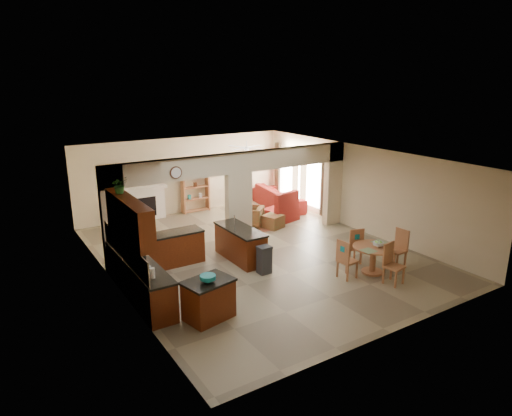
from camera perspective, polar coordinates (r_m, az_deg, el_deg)
floor at (r=13.19m, az=0.07°, el=-5.72°), size 10.00×10.00×0.00m
ceiling at (r=12.42m, az=0.07°, el=6.35°), size 10.00×10.00×0.00m
wall_back at (r=17.05m, az=-8.99°, el=4.06°), size 8.00×0.00×8.00m
wall_front at (r=9.16m, az=17.21°, el=-7.19°), size 8.00×0.00×8.00m
wall_left at (r=11.22m, az=-17.48°, el=-2.89°), size 0.00×10.00×10.00m
wall_right at (r=15.19m, az=12.93°, el=2.36°), size 0.00×10.00×10.00m
partition_left_pier at (r=12.21m, az=-17.38°, el=-1.34°), size 0.60×0.25×2.80m
partition_center_pier at (r=13.64m, az=-2.18°, el=-0.10°), size 0.80×0.25×2.20m
partition_right_pier at (r=15.69m, az=9.58°, el=2.98°), size 0.60×0.25×2.80m
partition_header at (r=13.32m, az=-2.24°, el=5.69°), size 8.00×0.25×0.60m
kitchen_counter at (r=11.51m, az=-13.19°, el=-7.05°), size 2.52×3.29×1.48m
upper_cabinets at (r=10.37m, az=-15.59°, el=-1.26°), size 0.35×2.40×0.90m
peninsula at (r=12.65m, az=-1.96°, el=-4.50°), size 0.70×1.85×0.91m
wall_clock at (r=12.33m, az=-9.97°, el=4.37°), size 0.34×0.03×0.34m
rug at (r=15.46m, az=-0.34°, el=-2.36°), size 1.60×1.30×0.01m
fireplace at (r=16.53m, az=-13.72°, el=0.60°), size 1.60×0.35×1.20m
shelving_unit at (r=17.14m, az=-7.60°, el=2.46°), size 1.00×0.32×1.80m
window_a at (r=16.86m, az=7.31°, el=3.30°), size 0.02×0.90×1.90m
window_b at (r=18.17m, az=3.90°, el=4.32°), size 0.02×0.90×1.90m
glazed_door at (r=17.54m, az=5.53°, el=3.35°), size 0.02×0.70×2.10m
drape_a_left at (r=16.39m, az=8.53°, el=2.88°), size 0.10×0.28×2.30m
drape_a_right at (r=17.29m, az=5.94°, el=3.66°), size 0.10×0.28×2.30m
drape_b_left at (r=17.68m, az=4.94°, el=3.97°), size 0.10×0.28×2.30m
drape_b_right at (r=18.63m, az=2.71°, el=4.64°), size 0.10×0.28×2.30m
ceiling_fan at (r=15.76m, az=-1.18°, el=7.56°), size 1.00×1.00×0.10m
kitchen_island at (r=9.75m, az=-5.94°, el=-11.28°), size 1.13×0.91×0.87m
teal_bowl at (r=9.45m, az=-6.04°, el=-8.78°), size 0.33×0.33×0.15m
trash_can at (r=11.82m, az=1.04°, el=-6.62°), size 0.32×0.28×0.68m
dining_table at (r=12.16m, az=14.44°, el=-5.73°), size 1.07×1.07×0.73m
fruit_bowl at (r=12.05m, az=15.04°, el=-4.39°), size 0.27×0.27×0.15m
sofa at (r=17.69m, az=2.79°, el=1.34°), size 2.84×1.45×0.79m
chaise at (r=16.14m, az=3.10°, el=-0.79°), size 1.26×1.11×0.43m
armchair at (r=15.47m, az=-0.61°, el=-1.04°), size 1.05×1.05×0.68m
ottoman at (r=15.35m, az=2.12°, el=-1.67°), size 0.75×0.75×0.43m
plant at (r=10.69m, az=-16.69°, el=2.79°), size 0.37×0.32×0.40m
chair_north at (r=12.59m, az=12.18°, el=-4.50°), size 0.52×0.52×1.02m
chair_east at (r=12.76m, az=17.43°, el=-4.61°), size 0.45×0.45×1.02m
chair_south at (r=11.69m, az=16.57°, el=-6.46°), size 0.48×0.48×1.02m
chair_west at (r=11.65m, az=11.11°, el=-6.15°), size 0.45×0.45×1.02m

